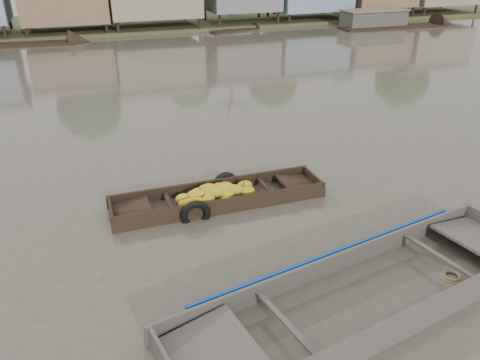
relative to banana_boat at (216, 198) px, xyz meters
name	(u,v)px	position (x,y,z in m)	size (l,w,h in m)	color
ground	(286,238)	(0.97, -2.03, -0.14)	(120.00, 120.00, 0.00)	#4B4539
banana_boat	(216,198)	(0.00, 0.00, 0.00)	(5.33, 1.45, 0.76)	black
viewer_boat	(369,296)	(1.55, -4.34, -0.07)	(7.98, 3.36, 0.62)	#403C36
distant_boats	(311,30)	(14.09, 22.09, 0.07)	(48.30, 15.36, 1.38)	black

